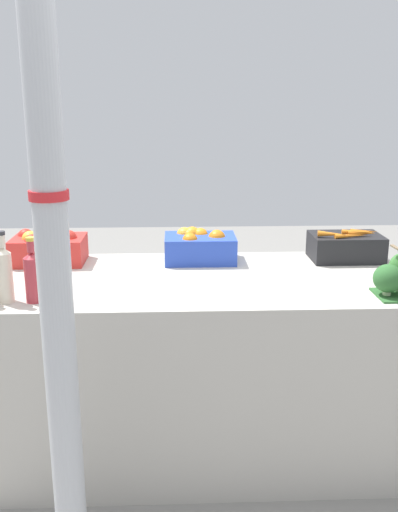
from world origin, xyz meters
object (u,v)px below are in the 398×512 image
Objects in this scene: apple_crate at (48,246)px; juice_bottle_cloudy at (4,273)px; orange_crate at (199,246)px; juice_bottle_ruby at (33,275)px; support_pole at (49,202)px; carrot_crate at (346,246)px.

juice_bottle_cloudy is (-0.04, -0.57, 0.04)m from apple_crate.
juice_bottle_ruby is at bearing -139.58° from orange_crate.
juice_bottle_ruby is at bearing 112.30° from support_pole.
apple_crate is 1.21× the size of juice_bottle_cloudy.
orange_crate is 1.21× the size of juice_bottle_cloudy.
carrot_crate is at bearing 39.40° from support_pole.
orange_crate is (0.74, 0.00, -0.01)m from apple_crate.
orange_crate is 0.89m from juice_bottle_ruby.
juice_bottle_ruby reaches higher than apple_crate.
orange_crate is (0.49, 1.02, -0.40)m from support_pole.
support_pole reaches higher than orange_crate.
juice_bottle_cloudy is 0.11m from juice_bottle_ruby.
carrot_crate is (0.73, -0.01, -0.01)m from orange_crate.
orange_crate is 0.73m from carrot_crate.
support_pole is at bearing -115.89° from orange_crate.
apple_crate is 0.58m from juice_bottle_ruby.
support_pole is at bearing -67.70° from juice_bottle_ruby.
support_pole is at bearing -140.60° from carrot_crate.
support_pole is 7.68× the size of apple_crate.
apple_crate is 0.57m from juice_bottle_cloudy.
juice_bottle_cloudy reaches higher than apple_crate.
juice_bottle_cloudy is at bearing 123.43° from support_pole.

